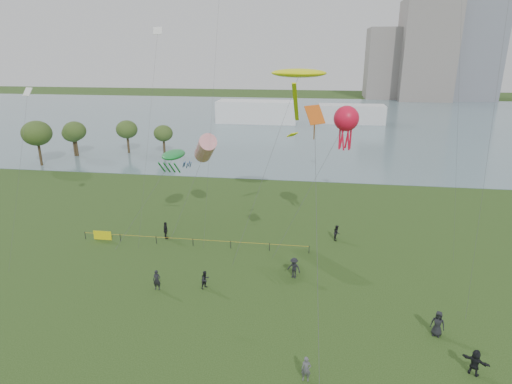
# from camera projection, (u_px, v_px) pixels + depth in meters

# --- Properties ---
(ground_plane) EXTENTS (400.00, 400.00, 0.00)m
(ground_plane) POSITION_uv_depth(u_px,v_px,m) (235.00, 348.00, 29.24)
(ground_plane) COLOR #1D3611
(lake) EXTENTS (400.00, 120.00, 0.08)m
(lake) POSITION_uv_depth(u_px,v_px,m) (301.00, 121.00, 123.13)
(lake) COLOR slate
(lake) RESTS_ON ground_plane
(building_mid) EXTENTS (20.00, 20.00, 38.00)m
(building_mid) POSITION_uv_depth(u_px,v_px,m) (426.00, 51.00, 169.09)
(building_mid) COLOR slate
(building_mid) RESTS_ON ground_plane
(building_low) EXTENTS (16.00, 18.00, 28.00)m
(building_low) POSITION_uv_depth(u_px,v_px,m) (386.00, 63.00, 178.21)
(building_low) COLOR slate
(building_low) RESTS_ON ground_plane
(pavilion_left) EXTENTS (22.00, 8.00, 6.00)m
(pavilion_left) POSITION_uv_depth(u_px,v_px,m) (257.00, 112.00, 119.12)
(pavilion_left) COLOR white
(pavilion_left) RESTS_ON ground_plane
(pavilion_right) EXTENTS (18.00, 7.00, 5.00)m
(pavilion_right) POSITION_uv_depth(u_px,v_px,m) (351.00, 114.00, 118.57)
(pavilion_right) COLOR silver
(pavilion_right) RESTS_ON ground_plane
(trees) EXTENTS (22.96, 15.96, 7.87)m
(trees) POSITION_uv_depth(u_px,v_px,m) (84.00, 132.00, 79.04)
(trees) COLOR #372A19
(trees) RESTS_ON ground_plane
(fence) EXTENTS (24.07, 0.07, 1.05)m
(fence) POSITION_uv_depth(u_px,v_px,m) (137.00, 237.00, 45.20)
(fence) COLOR black
(fence) RESTS_ON ground_plane
(kite_flyer) EXTENTS (0.61, 0.41, 1.66)m
(kite_flyer) POSITION_uv_depth(u_px,v_px,m) (306.00, 369.00, 26.17)
(kite_flyer) COLOR #4E4F55
(kite_flyer) RESTS_ON ground_plane
(spectator_a) EXTENTS (0.94, 0.98, 1.59)m
(spectator_a) POSITION_uv_depth(u_px,v_px,m) (205.00, 280.00, 36.44)
(spectator_a) COLOR black
(spectator_a) RESTS_ON ground_plane
(spectator_b) EXTENTS (1.43, 1.14, 1.93)m
(spectator_b) POSITION_uv_depth(u_px,v_px,m) (294.00, 268.00, 38.06)
(spectator_b) COLOR black
(spectator_b) RESTS_ON ground_plane
(spectator_c) EXTENTS (0.56, 1.15, 1.89)m
(spectator_c) POSITION_uv_depth(u_px,v_px,m) (166.00, 230.00, 45.99)
(spectator_c) COLOR black
(spectator_c) RESTS_ON ground_plane
(spectator_d) EXTENTS (1.10, 0.90, 1.94)m
(spectator_d) POSITION_uv_depth(u_px,v_px,m) (438.00, 324.00, 30.30)
(spectator_d) COLOR black
(spectator_d) RESTS_ON ground_plane
(spectator_e) EXTENTS (1.67, 1.31, 1.77)m
(spectator_e) POSITION_uv_depth(u_px,v_px,m) (475.00, 362.00, 26.65)
(spectator_e) COLOR black
(spectator_e) RESTS_ON ground_plane
(spectator_f) EXTENTS (0.67, 0.46, 1.78)m
(spectator_f) POSITION_uv_depth(u_px,v_px,m) (157.00, 280.00, 36.18)
(spectator_f) COLOR black
(spectator_f) RESTS_ON ground_plane
(spectator_g) EXTENTS (0.72, 0.88, 1.68)m
(spectator_g) POSITION_uv_depth(u_px,v_px,m) (337.00, 233.00, 45.69)
(spectator_g) COLOR black
(spectator_g) RESTS_ON ground_plane
(kite_stingray) EXTENTS (8.09, 10.15, 17.71)m
(kite_stingray) POSITION_uv_depth(u_px,v_px,m) (299.00, 74.00, 41.18)
(kite_stingray) COLOR #3F3F42
(kite_windsock) EXTENTS (4.95, 7.04, 11.12)m
(kite_windsock) POSITION_uv_depth(u_px,v_px,m) (205.00, 148.00, 46.82)
(kite_windsock) COLOR #3F3F42
(kite_creature) EXTENTS (6.06, 7.45, 9.24)m
(kite_creature) POSITION_uv_depth(u_px,v_px,m) (173.00, 155.00, 45.34)
(kite_creature) COLOR #3F3F42
(kite_octopus) EXTENTS (7.58, 3.82, 14.58)m
(kite_octopus) POSITION_uv_depth(u_px,v_px,m) (346.00, 119.00, 39.41)
(kite_octopus) COLOR #3F3F42
(kite_delta) EXTENTS (1.81, 9.15, 15.84)m
(kite_delta) POSITION_uv_depth(u_px,v_px,m) (315.00, 127.00, 28.80)
(kite_delta) COLOR #3F3F42
(small_kites) EXTENTS (41.72, 11.34, 14.84)m
(small_kites) POSITION_uv_depth(u_px,v_px,m) (257.00, 1.00, 38.66)
(small_kites) COLOR white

